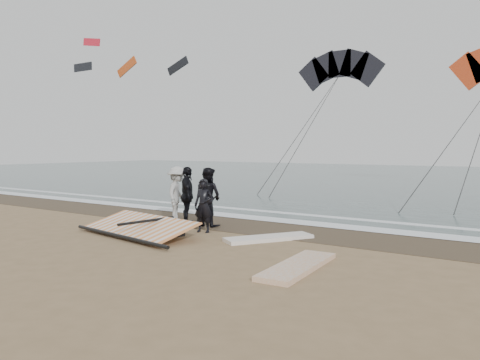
% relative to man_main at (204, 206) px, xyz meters
% --- Properties ---
extents(ground, '(120.00, 120.00, 0.00)m').
position_rel_man_main_xyz_m(ground, '(0.79, -2.73, -0.81)').
color(ground, '#8C704C').
rests_on(ground, ground).
extents(sea, '(120.00, 54.00, 0.02)m').
position_rel_man_main_xyz_m(sea, '(0.79, 30.27, -0.79)').
color(sea, '#233838').
rests_on(sea, ground).
extents(wet_sand, '(120.00, 2.80, 0.01)m').
position_rel_man_main_xyz_m(wet_sand, '(0.79, 1.77, -0.80)').
color(wet_sand, '#4C3D2B').
rests_on(wet_sand, ground).
extents(foam_near, '(120.00, 0.90, 0.01)m').
position_rel_man_main_xyz_m(foam_near, '(0.79, 3.17, -0.78)').
color(foam_near, white).
rests_on(foam_near, sea).
extents(foam_far, '(120.00, 0.45, 0.01)m').
position_rel_man_main_xyz_m(foam_far, '(0.79, 4.87, -0.78)').
color(foam_far, white).
rests_on(foam_far, sea).
extents(man_main, '(0.66, 0.51, 1.61)m').
position_rel_man_main_xyz_m(man_main, '(0.00, 0.00, 0.00)').
color(man_main, black).
rests_on(man_main, ground).
extents(board_white, '(0.93, 2.71, 0.11)m').
position_rel_man_main_xyz_m(board_white, '(4.28, -2.21, -0.75)').
color(board_white, silver).
rests_on(board_white, ground).
extents(board_cream, '(1.91, 2.46, 0.10)m').
position_rel_man_main_xyz_m(board_cream, '(2.22, 0.09, -0.75)').
color(board_cream, silver).
rests_on(board_cream, ground).
extents(trio_cluster, '(2.47, 1.57, 1.92)m').
position_rel_man_main_xyz_m(trio_cluster, '(-1.33, 0.93, 0.15)').
color(trio_cluster, black).
rests_on(trio_cluster, ground).
extents(sail_rig, '(4.35, 2.31, 0.50)m').
position_rel_man_main_xyz_m(sail_rig, '(-1.27, -1.30, -0.61)').
color(sail_rig, black).
rests_on(sail_rig, ground).
extents(kite_dark, '(7.72, 7.09, 16.21)m').
position_rel_man_main_xyz_m(kite_dark, '(-5.17, 23.01, 7.46)').
color(kite_dark, black).
rests_on(kite_dark, ground).
extents(distant_kites, '(15.35, 6.12, 5.85)m').
position_rel_man_main_xyz_m(distant_kites, '(-33.18, 26.27, 11.72)').
color(distant_kites, red).
rests_on(distant_kites, ground).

